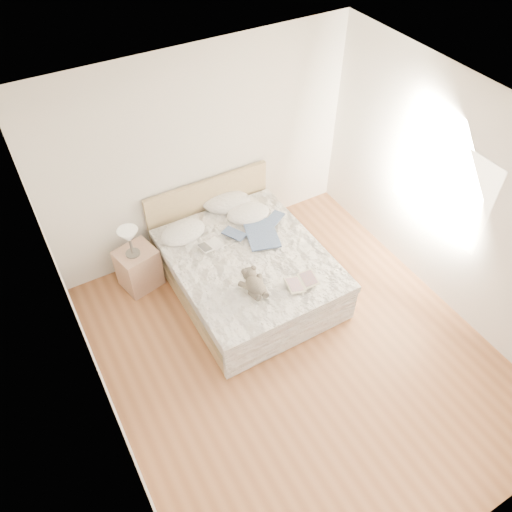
{
  "coord_description": "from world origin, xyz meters",
  "views": [
    {
      "loc": [
        -1.98,
        -2.52,
        4.77
      ],
      "look_at": [
        0.06,
        1.05,
        0.62
      ],
      "focal_mm": 35.0,
      "sensor_mm": 36.0,
      "label": 1
    }
  ],
  "objects_px": {
    "childrens_book": "(302,282)",
    "teddy_bear": "(255,290)",
    "table_lamp": "(129,237)",
    "bed": "(246,269)",
    "photo_book": "(210,246)",
    "nightstand": "(139,268)"
  },
  "relations": [
    {
      "from": "table_lamp",
      "to": "teddy_bear",
      "type": "height_order",
      "value": "table_lamp"
    },
    {
      "from": "bed",
      "to": "teddy_bear",
      "type": "relative_size",
      "value": 5.9
    },
    {
      "from": "photo_book",
      "to": "teddy_bear",
      "type": "distance_m",
      "value": 0.89
    },
    {
      "from": "table_lamp",
      "to": "childrens_book",
      "type": "bearing_deg",
      "value": -44.43
    },
    {
      "from": "bed",
      "to": "teddy_bear",
      "type": "xyz_separation_m",
      "value": [
        -0.22,
        -0.62,
        0.34
      ]
    },
    {
      "from": "nightstand",
      "to": "table_lamp",
      "type": "xyz_separation_m",
      "value": [
        -0.03,
        -0.02,
        0.55
      ]
    },
    {
      "from": "teddy_bear",
      "to": "nightstand",
      "type": "bearing_deg",
      "value": 126.79
    },
    {
      "from": "childrens_book",
      "to": "teddy_bear",
      "type": "xyz_separation_m",
      "value": [
        -0.51,
        0.14,
        0.02
      ]
    },
    {
      "from": "photo_book",
      "to": "teddy_bear",
      "type": "bearing_deg",
      "value": -93.95
    },
    {
      "from": "bed",
      "to": "table_lamp",
      "type": "height_order",
      "value": "bed"
    },
    {
      "from": "bed",
      "to": "photo_book",
      "type": "height_order",
      "value": "bed"
    },
    {
      "from": "childrens_book",
      "to": "teddy_bear",
      "type": "distance_m",
      "value": 0.53
    },
    {
      "from": "nightstand",
      "to": "table_lamp",
      "type": "height_order",
      "value": "table_lamp"
    },
    {
      "from": "table_lamp",
      "to": "childrens_book",
      "type": "relative_size",
      "value": 1.02
    },
    {
      "from": "childrens_book",
      "to": "nightstand",
      "type": "bearing_deg",
      "value": 145.0
    },
    {
      "from": "childrens_book",
      "to": "photo_book",
      "type": "bearing_deg",
      "value": 131.75
    },
    {
      "from": "teddy_bear",
      "to": "childrens_book",
      "type": "bearing_deg",
      "value": -13.69
    },
    {
      "from": "table_lamp",
      "to": "teddy_bear",
      "type": "distance_m",
      "value": 1.61
    },
    {
      "from": "bed",
      "to": "photo_book",
      "type": "xyz_separation_m",
      "value": [
        -0.33,
        0.27,
        0.32
      ]
    },
    {
      "from": "bed",
      "to": "photo_book",
      "type": "relative_size",
      "value": 7.47
    },
    {
      "from": "bed",
      "to": "photo_book",
      "type": "distance_m",
      "value": 0.54
    },
    {
      "from": "bed",
      "to": "table_lamp",
      "type": "xyz_separation_m",
      "value": [
        -1.17,
        0.67,
        0.53
      ]
    }
  ]
}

